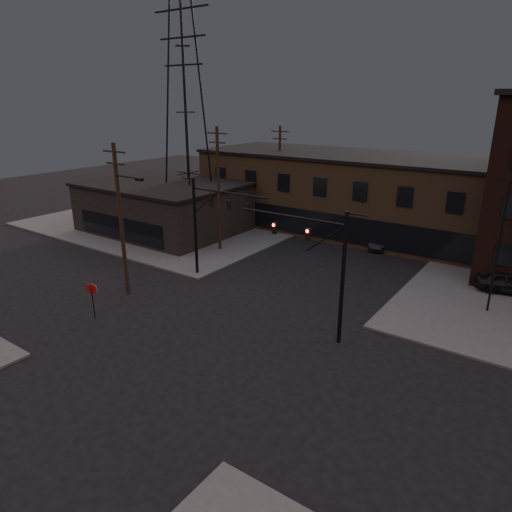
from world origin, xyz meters
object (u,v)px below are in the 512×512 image
(traffic_signal_near, at_px, (325,260))
(stop_sign, at_px, (92,293))
(traffic_signal_far, at_px, (207,217))
(parked_car_lot_a, at_px, (512,282))
(car_crossing, at_px, (380,241))

(traffic_signal_near, relative_size, stop_sign, 3.23)
(traffic_signal_far, bearing_deg, traffic_signal_near, -16.17)
(parked_car_lot_a, xyz_separation_m, car_crossing, (-12.08, 5.28, -0.32))
(traffic_signal_far, distance_m, parked_car_lot_a, 23.33)
(traffic_signal_near, relative_size, parked_car_lot_a, 1.62)
(traffic_signal_near, height_order, parked_car_lot_a, traffic_signal_near)
(traffic_signal_near, bearing_deg, car_crossing, 100.67)
(traffic_signal_far, height_order, parked_car_lot_a, traffic_signal_far)
(car_crossing, bearing_deg, stop_sign, -120.63)
(parked_car_lot_a, height_order, car_crossing, parked_car_lot_a)
(traffic_signal_near, distance_m, car_crossing, 19.81)
(traffic_signal_near, relative_size, traffic_signal_far, 1.00)
(parked_car_lot_a, bearing_deg, traffic_signal_far, 106.39)
(traffic_signal_far, height_order, stop_sign, traffic_signal_far)
(traffic_signal_far, relative_size, parked_car_lot_a, 1.62)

